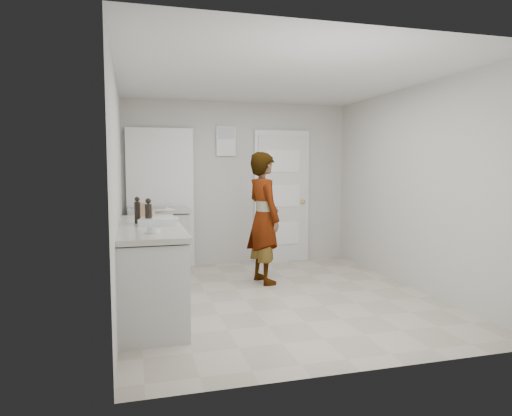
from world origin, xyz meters
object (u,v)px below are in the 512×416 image
object	(u,v)px
spice_jar	(153,214)
egg_bowl	(154,231)
person	(264,218)
oil_cruet_a	(148,212)
cake_mix_box	(140,211)
baking_dish	(159,222)
oil_cruet_b	(137,211)

from	to	relation	value
spice_jar	egg_bowl	world-z (taller)	spice_jar
person	oil_cruet_a	distance (m)	1.75
cake_mix_box	baking_dish	size ratio (longest dim) A/B	0.40
baking_dish	egg_bowl	world-z (taller)	baking_dish
cake_mix_box	oil_cruet_a	xyz separation A→B (m)	(0.07, -0.62, 0.04)
cake_mix_box	baking_dish	bearing A→B (deg)	-80.89
person	egg_bowl	size ratio (longest dim) A/B	14.01
spice_jar	oil_cruet_a	bearing A→B (deg)	-95.67
person	spice_jar	bearing A→B (deg)	86.43
oil_cruet_a	person	bearing A→B (deg)	31.13
egg_bowl	baking_dish	bearing A→B (deg)	82.33
person	cake_mix_box	bearing A→B (deg)	88.96
oil_cruet_b	egg_bowl	bearing A→B (deg)	-80.55
cake_mix_box	oil_cruet_b	xyz separation A→B (m)	(-0.04, -0.47, 0.05)
oil_cruet_a	baking_dish	size ratio (longest dim) A/B	0.64
person	cake_mix_box	size ratio (longest dim) A/B	9.90
person	oil_cruet_a	xyz separation A→B (m)	(-1.49, -0.90, 0.20)
person	spice_jar	size ratio (longest dim) A/B	21.21
oil_cruet_b	egg_bowl	world-z (taller)	oil_cruet_b
oil_cruet_a	oil_cruet_b	size ratio (longest dim) A/B	0.97
egg_bowl	cake_mix_box	bearing A→B (deg)	94.27
oil_cruet_a	baking_dish	bearing A→B (deg)	-12.39
baking_dish	person	bearing A→B (deg)	33.64
spice_jar	baking_dish	xyz separation A→B (m)	(0.03, -0.73, -0.01)
baking_dish	egg_bowl	bearing A→B (deg)	-97.67
person	spice_jar	distance (m)	1.43
egg_bowl	person	bearing A→B (deg)	46.17
spice_jar	oil_cruet_a	distance (m)	0.72
spice_jar	baking_dish	bearing A→B (deg)	-87.43
oil_cruet_a	baking_dish	xyz separation A→B (m)	(0.10, -0.02, -0.10)
person	cake_mix_box	distance (m)	1.59
person	oil_cruet_b	xyz separation A→B (m)	(-1.59, -0.75, 0.21)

